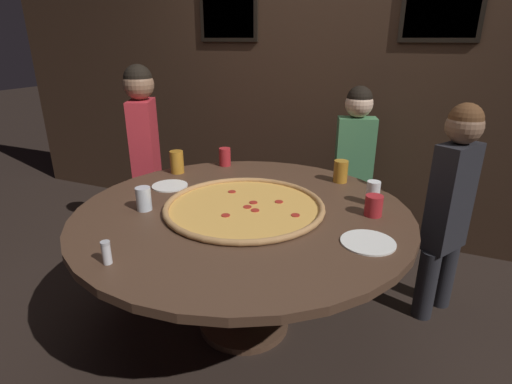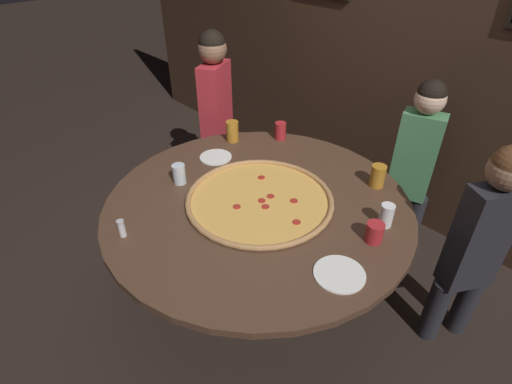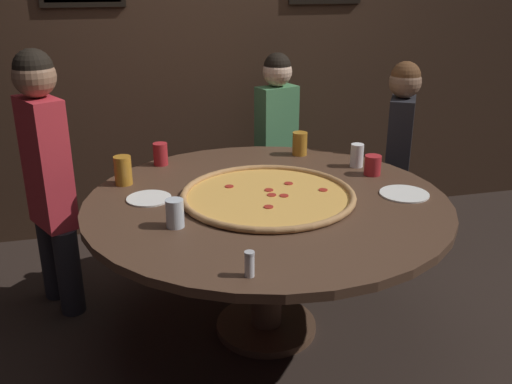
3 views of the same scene
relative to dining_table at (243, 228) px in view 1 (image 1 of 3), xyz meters
name	(u,v)px [view 1 (image 1 of 3)]	position (x,y,z in m)	size (l,w,h in m)	color
ground_plane	(244,323)	(0.00, 0.00, -0.63)	(24.00, 24.00, 0.00)	black
back_wall	(322,75)	(0.00, 1.47, 0.68)	(6.40, 0.08, 2.60)	#3D281C
dining_table	(243,228)	(0.00, 0.00, 0.00)	(1.75, 1.75, 0.74)	#4C3323
giant_pizza	(244,206)	(0.01, 0.01, 0.13)	(0.85, 0.85, 0.03)	#E5A84C
drink_cup_near_right	(144,199)	(-0.46, -0.21, 0.18)	(0.08, 0.08, 0.12)	silver
drink_cup_front_edge	(225,157)	(-0.44, 0.64, 0.18)	(0.08, 0.08, 0.13)	#B22328
drink_cup_by_shaker	(177,162)	(-0.66, 0.37, 0.19)	(0.09, 0.09, 0.15)	#BC7A23
drink_cup_beside_pizza	(373,193)	(0.61, 0.34, 0.18)	(0.07, 0.07, 0.13)	white
drink_cup_centre_back	(374,206)	(0.64, 0.19, 0.17)	(0.09, 0.09, 0.11)	#B22328
drink_cup_far_left	(341,171)	(0.37, 0.63, 0.18)	(0.09, 0.09, 0.14)	#BC7A23
white_plate_left_side	(170,186)	(-0.55, 0.13, 0.12)	(0.21, 0.21, 0.01)	white
white_plate_right_side	(368,242)	(0.66, -0.12, 0.12)	(0.24, 0.24, 0.01)	white
condiment_shaker	(106,252)	(-0.26, -0.70, 0.16)	(0.04, 0.04, 0.10)	silver
diner_side_left	(354,164)	(0.37, 1.11, 0.10)	(0.34, 0.22, 1.28)	#232328
diner_centre_back	(450,202)	(1.00, 0.59, 0.10)	(0.26, 0.33, 1.27)	#232328
diner_side_right	(145,152)	(-1.04, 0.53, 0.18)	(0.28, 0.37, 1.42)	#232328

